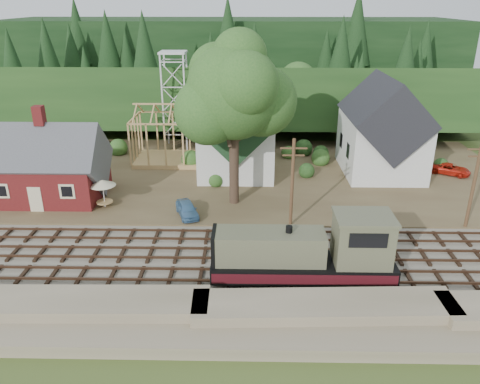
{
  "coord_description": "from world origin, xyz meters",
  "views": [
    {
      "loc": [
        3.37,
        -31.08,
        18.4
      ],
      "look_at": [
        2.64,
        6.0,
        3.0
      ],
      "focal_mm": 35.0,
      "sensor_mm": 36.0,
      "label": 1
    }
  ],
  "objects_px": {
    "car_green": "(36,181)",
    "car_red": "(450,169)",
    "locomotive": "(310,254)",
    "car_blue": "(187,209)",
    "patio_set": "(102,184)"
  },
  "relations": [
    {
      "from": "car_green",
      "to": "patio_set",
      "type": "xyz_separation_m",
      "value": [
        8.45,
        -4.65,
        1.62
      ]
    },
    {
      "from": "car_blue",
      "to": "car_green",
      "type": "distance_m",
      "value": 17.66
    },
    {
      "from": "car_red",
      "to": "patio_set",
      "type": "height_order",
      "value": "patio_set"
    },
    {
      "from": "car_blue",
      "to": "patio_set",
      "type": "xyz_separation_m",
      "value": [
        -7.98,
        1.83,
        1.63
      ]
    },
    {
      "from": "patio_set",
      "to": "car_blue",
      "type": "bearing_deg",
      "value": -12.9
    },
    {
      "from": "car_green",
      "to": "car_red",
      "type": "xyz_separation_m",
      "value": [
        44.3,
        4.85,
        -0.07
      ]
    },
    {
      "from": "car_green",
      "to": "car_red",
      "type": "distance_m",
      "value": 44.56
    },
    {
      "from": "locomotive",
      "to": "car_blue",
      "type": "distance_m",
      "value": 13.93
    },
    {
      "from": "locomotive",
      "to": "car_red",
      "type": "xyz_separation_m",
      "value": [
        18.11,
        21.19,
        -1.3
      ]
    },
    {
      "from": "car_green",
      "to": "car_red",
      "type": "height_order",
      "value": "car_green"
    },
    {
      "from": "locomotive",
      "to": "car_blue",
      "type": "height_order",
      "value": "locomotive"
    },
    {
      "from": "car_green",
      "to": "car_red",
      "type": "relative_size",
      "value": 0.94
    },
    {
      "from": "car_green",
      "to": "car_red",
      "type": "bearing_deg",
      "value": -66.08
    },
    {
      "from": "car_blue",
      "to": "patio_set",
      "type": "distance_m",
      "value": 8.34
    },
    {
      "from": "car_blue",
      "to": "patio_set",
      "type": "relative_size",
      "value": 1.43
    }
  ]
}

